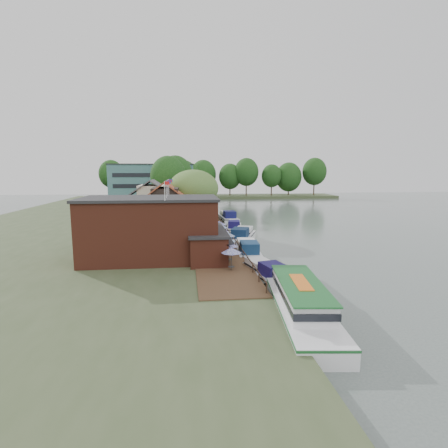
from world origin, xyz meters
name	(u,v)px	position (x,y,z in m)	size (l,w,h in m)	color
ground	(282,261)	(0.00, 0.00, 0.00)	(260.00, 260.00, 0.00)	#4D5955
land_bank	(101,221)	(-30.00, 35.00, 0.50)	(50.00, 140.00, 1.00)	#384728
quay_deck	(212,239)	(-8.00, 10.00, 1.05)	(6.00, 50.00, 0.10)	#47301E
quay_rail	(230,235)	(-5.30, 10.50, 1.50)	(0.20, 49.00, 1.00)	black
pub	(168,228)	(-14.00, -1.00, 4.65)	(20.00, 11.00, 7.30)	maroon
hotel_block	(153,184)	(-22.00, 70.00, 7.15)	(25.40, 12.40, 12.30)	#38666B
cottage_a	(166,209)	(-15.00, 14.00, 5.25)	(8.60, 7.60, 8.50)	black
cottage_b	(152,203)	(-18.00, 24.00, 5.25)	(9.60, 8.60, 8.50)	beige
cottage_c	(176,199)	(-14.00, 33.00, 5.25)	(7.60, 7.60, 8.50)	black
willow	(194,200)	(-10.50, 19.00, 6.21)	(8.60, 8.60, 10.43)	#476B2D
umbrella_0	(231,259)	(-7.34, -6.89, 2.29)	(2.13, 2.13, 2.38)	navy
umbrella_1	(229,252)	(-7.18, -3.85, 2.29)	(1.96, 1.96, 2.38)	navy
umbrella_2	(226,247)	(-7.15, -1.03, 2.29)	(2.23, 2.23, 2.38)	#1B4D96
umbrella_3	(228,241)	(-6.63, 2.21, 2.29)	(1.96, 1.96, 2.38)	navy
umbrella_4	(221,236)	(-7.12, 5.68, 2.29)	(2.17, 2.17, 2.38)	navy
umbrella_5	(220,232)	(-6.92, 8.89, 2.29)	(2.15, 2.15, 2.38)	navy
umbrella_6	(219,229)	(-6.82, 11.90, 2.29)	(2.20, 2.20, 2.38)	navy
cruiser_0	(265,270)	(-3.89, -7.30, 1.11)	(2.98, 9.24, 2.21)	silver
cruiser_1	(248,248)	(-3.94, 2.55, 1.21)	(3.22, 9.96, 2.42)	white
cruiser_2	(242,234)	(-3.03, 12.35, 1.26)	(3.35, 10.35, 2.53)	white
cruiser_3	(234,225)	(-2.97, 22.22, 1.13)	(3.05, 9.44, 2.27)	white
cruiser_4	(228,216)	(-2.59, 34.69, 1.30)	(3.44, 10.62, 2.60)	silver
tour_boat	(302,303)	(-3.37, -17.37, 1.47)	(3.81, 13.51, 2.95)	silver
swan	(295,285)	(-1.42, -9.64, 0.22)	(0.44, 0.44, 0.44)	white
bank_tree_0	(168,185)	(-15.90, 42.91, 7.85)	(8.41, 8.41, 13.71)	#143811
bank_tree_1	(176,183)	(-14.41, 51.63, 8.08)	(8.91, 8.91, 14.16)	#143811
bank_tree_2	(179,182)	(-13.64, 58.60, 7.99)	(7.23, 7.23, 13.99)	#143811
bank_tree_3	(165,182)	(-18.72, 79.83, 7.47)	(6.23, 6.23, 12.93)	#143811
bank_tree_4	(190,181)	(-10.22, 85.76, 7.47)	(6.47, 6.47, 12.93)	#143811
bank_tree_5	(182,182)	(-12.96, 93.90, 6.72)	(6.34, 6.34, 11.45)	#143811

